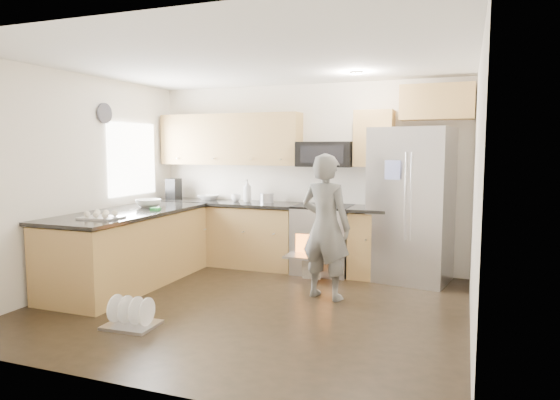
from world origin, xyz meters
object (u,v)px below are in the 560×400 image
at_px(person, 326,227).
at_px(stove_range, 323,224).
at_px(refrigerator, 411,205).
at_px(dish_rack, 131,318).

bearing_deg(person, stove_range, -59.49).
relative_size(refrigerator, dish_rack, 3.96).
distance_m(refrigerator, dish_rack, 3.65).
relative_size(stove_range, dish_rack, 3.61).
height_order(stove_range, person, stove_range).
bearing_deg(person, dish_rack, 59.55).
distance_m(stove_range, dish_rack, 2.97).
bearing_deg(refrigerator, dish_rack, -120.70).
height_order(refrigerator, person, refrigerator).
relative_size(person, dish_rack, 3.32).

